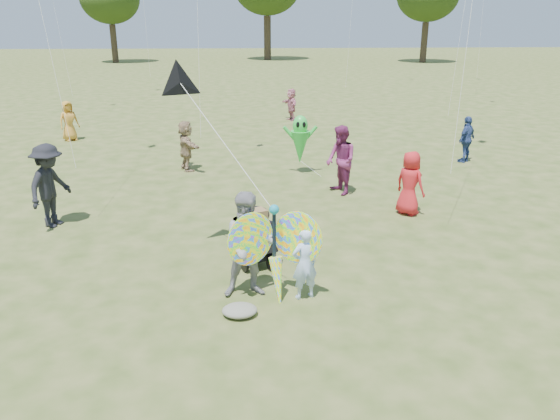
{
  "coord_description": "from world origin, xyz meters",
  "views": [
    {
      "loc": [
        -0.82,
        -7.8,
        4.39
      ],
      "look_at": [
        -0.2,
        1.5,
        1.1
      ],
      "focal_mm": 35.0,
      "sensor_mm": 36.0,
      "label": 1
    }
  ],
  "objects_px": {
    "alien_kite": "(300,142)",
    "jogging_stroller": "(257,232)",
    "adult_man": "(249,245)",
    "butterfly_kite": "(275,252)",
    "crowd_a": "(410,183)",
    "child_girl": "(305,264)",
    "crowd_e": "(341,160)",
    "crowd_j": "(291,104)",
    "crowd_b": "(50,186)",
    "crowd_c": "(467,139)",
    "crowd_g": "(69,121)",
    "crowd_d": "(186,146)"
  },
  "relations": [
    {
      "from": "alien_kite",
      "to": "crowd_g",
      "type": "bearing_deg",
      "value": 147.46
    },
    {
      "from": "child_girl",
      "to": "crowd_a",
      "type": "height_order",
      "value": "crowd_a"
    },
    {
      "from": "butterfly_kite",
      "to": "alien_kite",
      "type": "xyz_separation_m",
      "value": [
        1.17,
        7.61,
        0.14
      ]
    },
    {
      "from": "crowd_a",
      "to": "butterfly_kite",
      "type": "height_order",
      "value": "butterfly_kite"
    },
    {
      "from": "crowd_d",
      "to": "crowd_g",
      "type": "height_order",
      "value": "crowd_d"
    },
    {
      "from": "crowd_g",
      "to": "crowd_j",
      "type": "distance_m",
      "value": 9.5
    },
    {
      "from": "crowd_e",
      "to": "jogging_stroller",
      "type": "height_order",
      "value": "crowd_e"
    },
    {
      "from": "crowd_a",
      "to": "crowd_j",
      "type": "distance_m",
      "value": 12.83
    },
    {
      "from": "crowd_a",
      "to": "jogging_stroller",
      "type": "distance_m",
      "value": 4.41
    },
    {
      "from": "adult_man",
      "to": "child_girl",
      "type": "bearing_deg",
      "value": -13.4
    },
    {
      "from": "adult_man",
      "to": "crowd_j",
      "type": "bearing_deg",
      "value": 79.35
    },
    {
      "from": "crowd_c",
      "to": "crowd_g",
      "type": "distance_m",
      "value": 14.27
    },
    {
      "from": "crowd_g",
      "to": "adult_man",
      "type": "bearing_deg",
      "value": -103.57
    },
    {
      "from": "crowd_e",
      "to": "crowd_j",
      "type": "bearing_deg",
      "value": 164.4
    },
    {
      "from": "crowd_d",
      "to": "crowd_j",
      "type": "bearing_deg",
      "value": -46.35
    },
    {
      "from": "crowd_d",
      "to": "crowd_g",
      "type": "relative_size",
      "value": 1.02
    },
    {
      "from": "crowd_b",
      "to": "child_girl",
      "type": "bearing_deg",
      "value": -105.51
    },
    {
      "from": "jogging_stroller",
      "to": "crowd_a",
      "type": "bearing_deg",
      "value": 9.9
    },
    {
      "from": "crowd_d",
      "to": "alien_kite",
      "type": "relative_size",
      "value": 0.87
    },
    {
      "from": "crowd_j",
      "to": "crowd_g",
      "type": "bearing_deg",
      "value": -84.33
    },
    {
      "from": "alien_kite",
      "to": "jogging_stroller",
      "type": "bearing_deg",
      "value": -103.14
    },
    {
      "from": "child_girl",
      "to": "crowd_d",
      "type": "xyz_separation_m",
      "value": [
        -2.68,
        8.25,
        0.14
      ]
    },
    {
      "from": "crowd_g",
      "to": "jogging_stroller",
      "type": "relative_size",
      "value": 1.3
    },
    {
      "from": "crowd_b",
      "to": "butterfly_kite",
      "type": "distance_m",
      "value": 5.98
    },
    {
      "from": "crowd_c",
      "to": "crowd_j",
      "type": "xyz_separation_m",
      "value": [
        -4.92,
        7.98,
        -0.03
      ]
    },
    {
      "from": "crowd_e",
      "to": "crowd_g",
      "type": "relative_size",
      "value": 1.21
    },
    {
      "from": "crowd_d",
      "to": "crowd_c",
      "type": "bearing_deg",
      "value": -108.69
    },
    {
      "from": "crowd_a",
      "to": "alien_kite",
      "type": "height_order",
      "value": "alien_kite"
    },
    {
      "from": "adult_man",
      "to": "jogging_stroller",
      "type": "height_order",
      "value": "adult_man"
    },
    {
      "from": "child_girl",
      "to": "jogging_stroller",
      "type": "height_order",
      "value": "child_girl"
    },
    {
      "from": "alien_kite",
      "to": "crowd_a",
      "type": "bearing_deg",
      "value": -59.32
    },
    {
      "from": "child_girl",
      "to": "adult_man",
      "type": "xyz_separation_m",
      "value": [
        -0.89,
        0.16,
        0.28
      ]
    },
    {
      "from": "crowd_a",
      "to": "jogging_stroller",
      "type": "relative_size",
      "value": 1.32
    },
    {
      "from": "child_girl",
      "to": "jogging_stroller",
      "type": "relative_size",
      "value": 1.07
    },
    {
      "from": "crowd_c",
      "to": "jogging_stroller",
      "type": "height_order",
      "value": "crowd_c"
    },
    {
      "from": "crowd_b",
      "to": "crowd_e",
      "type": "relative_size",
      "value": 1.03
    },
    {
      "from": "adult_man",
      "to": "alien_kite",
      "type": "bearing_deg",
      "value": 74.63
    },
    {
      "from": "crowd_d",
      "to": "child_girl",
      "type": "bearing_deg",
      "value": 176.63
    },
    {
      "from": "crowd_g",
      "to": "butterfly_kite",
      "type": "height_order",
      "value": "butterfly_kite"
    },
    {
      "from": "crowd_c",
      "to": "butterfly_kite",
      "type": "relative_size",
      "value": 0.81
    },
    {
      "from": "jogging_stroller",
      "to": "alien_kite",
      "type": "relative_size",
      "value": 0.66
    },
    {
      "from": "crowd_d",
      "to": "alien_kite",
      "type": "height_order",
      "value": "alien_kite"
    },
    {
      "from": "adult_man",
      "to": "butterfly_kite",
      "type": "distance_m",
      "value": 0.44
    },
    {
      "from": "alien_kite",
      "to": "butterfly_kite",
      "type": "bearing_deg",
      "value": -98.78
    },
    {
      "from": "crowd_j",
      "to": "jogging_stroller",
      "type": "relative_size",
      "value": 1.24
    },
    {
      "from": "crowd_g",
      "to": "crowd_j",
      "type": "height_order",
      "value": "crowd_g"
    },
    {
      "from": "crowd_e",
      "to": "crowd_g",
      "type": "distance_m",
      "value": 11.6
    },
    {
      "from": "crowd_c",
      "to": "alien_kite",
      "type": "xyz_separation_m",
      "value": [
        -5.44,
        -1.04,
        0.23
      ]
    },
    {
      "from": "crowd_a",
      "to": "crowd_b",
      "type": "distance_m",
      "value": 8.1
    },
    {
      "from": "crowd_j",
      "to": "crowd_b",
      "type": "bearing_deg",
      "value": -44.19
    }
  ]
}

